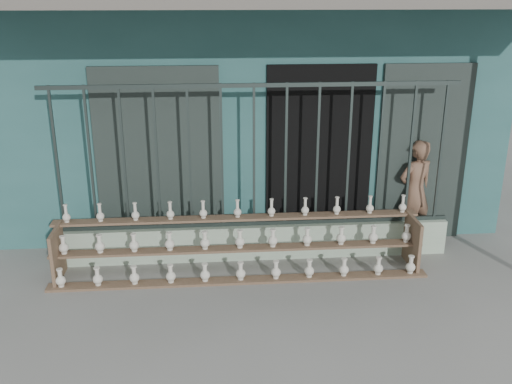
{
  "coord_description": "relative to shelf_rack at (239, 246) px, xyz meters",
  "views": [
    {
      "loc": [
        -0.53,
        -5.38,
        3.24
      ],
      "look_at": [
        0.0,
        1.0,
        1.0
      ],
      "focal_mm": 40.0,
      "sensor_mm": 36.0,
      "label": 1
    }
  ],
  "objects": [
    {
      "name": "workshop_building",
      "position": [
        0.22,
        3.34,
        1.26
      ],
      "size": [
        7.4,
        6.6,
        3.21
      ],
      "color": "#295756",
      "rests_on": "ground"
    },
    {
      "name": "security_fence",
      "position": [
        0.21,
        0.41,
        0.99
      ],
      "size": [
        5.0,
        0.04,
        1.8
      ],
      "color": "#283330",
      "rests_on": "parapet_wall"
    },
    {
      "name": "parapet_wall",
      "position": [
        0.21,
        0.41,
        -0.13
      ],
      "size": [
        5.0,
        0.2,
        0.45
      ],
      "primitive_type": "cube",
      "color": "#A3BAA0",
      "rests_on": "ground"
    },
    {
      "name": "ground",
      "position": [
        0.21,
        -0.89,
        -0.36
      ],
      "size": [
        60.0,
        60.0,
        0.0
      ],
      "primitive_type": "plane",
      "color": "slate"
    },
    {
      "name": "elderly_woman",
      "position": [
        2.42,
        0.8,
        0.35
      ],
      "size": [
        0.6,
        0.49,
        1.42
      ],
      "primitive_type": "imported",
      "rotation": [
        0.0,
        0.0,
        3.48
      ],
      "color": "brown",
      "rests_on": "ground"
    },
    {
      "name": "shelf_rack",
      "position": [
        0.0,
        0.0,
        0.0
      ],
      "size": [
        4.5,
        0.68,
        0.85
      ],
      "color": "brown",
      "rests_on": "ground"
    }
  ]
}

